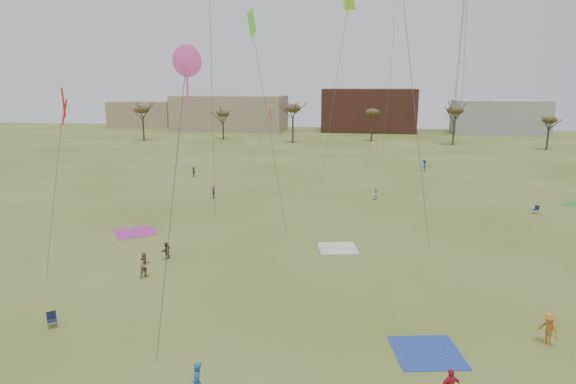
% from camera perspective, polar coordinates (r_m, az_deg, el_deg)
% --- Properties ---
extents(ground, '(260.00, 260.00, 0.00)m').
position_cam_1_polar(ground, '(27.65, -4.43, -16.72)').
color(ground, '#475B1C').
rests_on(ground, ground).
extents(flyer_near_right, '(0.67, 0.81, 1.91)m').
position_cam_1_polar(flyer_near_right, '(22.78, -10.61, -21.13)').
color(flyer_near_right, '#215798').
rests_on(flyer_near_right, ground).
extents(spectator_fore_b, '(1.07, 1.15, 1.88)m').
position_cam_1_polar(spectator_fore_b, '(36.31, -16.38, -8.20)').
color(spectator_fore_b, '#8A7158').
rests_on(spectator_fore_b, ground).
extents(spectator_fore_c, '(0.53, 1.29, 1.35)m').
position_cam_1_polar(spectator_fore_c, '(39.70, -14.02, -6.66)').
color(spectator_fore_c, '#4D3A37').
rests_on(spectator_fore_c, ground).
extents(flyer_mid_b, '(1.20, 1.30, 1.76)m').
position_cam_1_polar(flyer_mid_b, '(29.97, 28.20, -13.95)').
color(flyer_mid_b, '#B86522').
rests_on(flyer_mid_b, ground).
extents(spectator_mid_d, '(0.44, 0.90, 1.49)m').
position_cam_1_polar(spectator_mid_d, '(58.97, -8.72, -0.04)').
color(spectator_mid_d, '#994098').
rests_on(spectator_mid_d, ground).
extents(spectator_mid_e, '(0.88, 0.82, 1.44)m').
position_cam_1_polar(spectator_mid_e, '(58.34, 10.26, -0.26)').
color(spectator_mid_e, silver).
rests_on(spectator_mid_e, ground).
extents(flyer_far_a, '(1.04, 1.38, 1.45)m').
position_cam_1_polar(flyer_far_a, '(73.45, -10.99, 2.35)').
color(flyer_far_a, '#2B8330').
rests_on(flyer_far_a, ground).
extents(flyer_far_c, '(0.95, 1.31, 1.82)m').
position_cam_1_polar(flyer_far_c, '(79.51, 15.67, 3.02)').
color(flyer_far_c, navy).
rests_on(flyer_far_c, ground).
extents(blanket_blue, '(3.99, 3.99, 0.03)m').
position_cam_1_polar(blanket_blue, '(27.28, 15.97, -17.64)').
color(blanket_blue, '#2641A7').
rests_on(blanket_blue, ground).
extents(blanket_cream, '(3.71, 3.71, 0.03)m').
position_cam_1_polar(blanket_cream, '(41.29, 5.87, -6.57)').
color(blanket_cream, silver).
rests_on(blanket_cream, ground).
extents(blanket_plum, '(4.99, 4.99, 0.03)m').
position_cam_1_polar(blanket_plum, '(47.47, -17.49, -4.53)').
color(blanket_plum, '#A9348F').
rests_on(blanket_plum, ground).
extents(camp_chair_left, '(0.73, 0.74, 0.87)m').
position_cam_1_polar(camp_chair_left, '(31.52, -25.90, -13.63)').
color(camp_chair_left, '#15163B').
rests_on(camp_chair_left, ground).
extents(camp_chair_right, '(0.74, 0.73, 0.87)m').
position_cam_1_polar(camp_chair_right, '(57.95, 27.00, -2.02)').
color(camp_chair_right, '#151F3B').
rests_on(camp_chair_right, ground).
extents(kites_aloft, '(59.15, 71.26, 26.25)m').
position_cam_1_polar(kites_aloft, '(56.62, 5.92, 20.97)').
color(kites_aloft, red).
rests_on(kites_aloft, ground).
extents(tree_line, '(117.44, 49.32, 8.91)m').
position_cam_1_polar(tree_line, '(103.04, 4.86, 9.00)').
color(tree_line, '#3A2B1E').
rests_on(tree_line, ground).
extents(building_tan, '(32.00, 14.00, 10.00)m').
position_cam_1_polar(building_tan, '(144.56, -6.82, 9.16)').
color(building_tan, '#937F60').
rests_on(building_tan, ground).
extents(building_brick, '(26.00, 16.00, 12.00)m').
position_cam_1_polar(building_brick, '(143.53, 9.48, 9.45)').
color(building_brick, brown).
rests_on(building_brick, ground).
extents(building_grey, '(24.00, 12.00, 9.00)m').
position_cam_1_polar(building_grey, '(145.61, 23.49, 8.04)').
color(building_grey, gray).
rests_on(building_grey, ground).
extents(building_tan_west, '(20.00, 12.00, 8.00)m').
position_cam_1_polar(building_tan_west, '(162.07, -16.43, 8.75)').
color(building_tan_west, '#937F60').
rests_on(building_tan_west, ground).
extents(radio_tower, '(1.51, 1.72, 41.00)m').
position_cam_1_polar(radio_tower, '(150.34, 19.55, 14.09)').
color(radio_tower, '#9EA3A8').
rests_on(radio_tower, ground).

